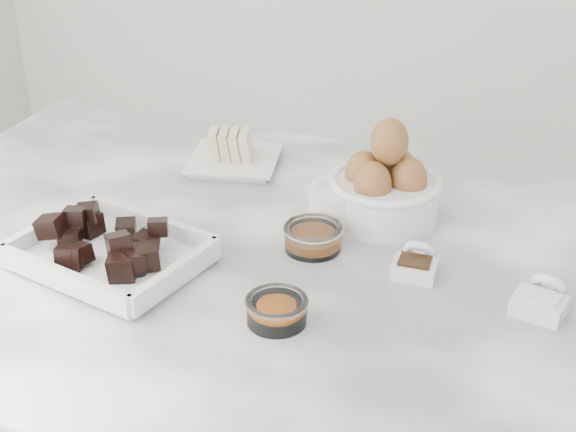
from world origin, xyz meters
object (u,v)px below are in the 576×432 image
(sugar_ramekin, at_px, (340,203))
(salt_spoon, at_px, (541,300))
(butter_plate, at_px, (233,153))
(honey_bowl, at_px, (313,237))
(chocolate_dish, at_px, (110,247))
(egg_bowl, at_px, (385,187))
(zest_bowl, at_px, (277,309))
(vanilla_spoon, at_px, (416,264))

(sugar_ramekin, bearing_deg, salt_spoon, -24.15)
(butter_plate, bearing_deg, honey_bowl, -44.85)
(chocolate_dish, bearing_deg, butter_plate, 86.96)
(egg_bowl, relative_size, salt_spoon, 1.98)
(honey_bowl, relative_size, zest_bowl, 1.09)
(honey_bowl, bearing_deg, chocolate_dish, -150.72)
(honey_bowl, height_order, zest_bowl, honey_bowl)
(salt_spoon, bearing_deg, chocolate_dish, -170.54)
(egg_bowl, distance_m, salt_spoon, 0.28)
(chocolate_dish, distance_m, vanilla_spoon, 0.39)
(chocolate_dish, height_order, sugar_ramekin, chocolate_dish)
(chocolate_dish, relative_size, honey_bowl, 3.28)
(honey_bowl, xyz_separation_m, zest_bowl, (0.02, -0.17, -0.00))
(butter_plate, relative_size, salt_spoon, 2.12)
(honey_bowl, relative_size, vanilla_spoon, 1.18)
(butter_plate, height_order, vanilla_spoon, butter_plate)
(butter_plate, xyz_separation_m, salt_spoon, (0.51, -0.25, -0.01))
(egg_bowl, xyz_separation_m, vanilla_spoon, (0.08, -0.13, -0.04))
(chocolate_dish, distance_m, butter_plate, 0.34)
(butter_plate, xyz_separation_m, egg_bowl, (0.28, -0.09, 0.03))
(butter_plate, xyz_separation_m, vanilla_spoon, (0.35, -0.22, -0.01))
(vanilla_spoon, xyz_separation_m, salt_spoon, (0.16, -0.03, 0.00))
(sugar_ramekin, xyz_separation_m, vanilla_spoon, (0.13, -0.10, -0.02))
(egg_bowl, bearing_deg, butter_plate, 161.27)
(butter_plate, relative_size, egg_bowl, 1.07)
(chocolate_dish, xyz_separation_m, butter_plate, (0.02, 0.34, -0.00))
(egg_bowl, bearing_deg, zest_bowl, -99.71)
(zest_bowl, bearing_deg, chocolate_dish, 170.03)
(chocolate_dish, relative_size, zest_bowl, 3.58)
(chocolate_dish, distance_m, zest_bowl, 0.25)
(butter_plate, distance_m, vanilla_spoon, 0.42)
(honey_bowl, bearing_deg, egg_bowl, 60.68)
(butter_plate, bearing_deg, chocolate_dish, -93.04)
(sugar_ramekin, bearing_deg, honey_bowl, -95.74)
(zest_bowl, bearing_deg, sugar_ramekin, 91.60)
(butter_plate, relative_size, honey_bowl, 2.12)
(chocolate_dish, xyz_separation_m, sugar_ramekin, (0.24, 0.22, 0.00))
(chocolate_dish, bearing_deg, zest_bowl, -9.97)
(zest_bowl, bearing_deg, butter_plate, 120.77)
(zest_bowl, height_order, vanilla_spoon, vanilla_spoon)
(egg_bowl, distance_m, zest_bowl, 0.29)
(vanilla_spoon, relative_size, salt_spoon, 0.85)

